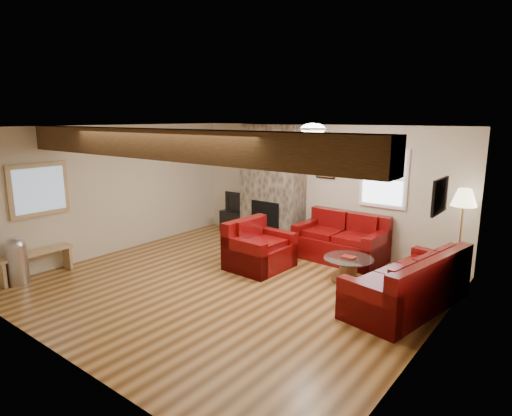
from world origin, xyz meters
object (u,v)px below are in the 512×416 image
at_px(coffee_table, 348,269).
at_px(floor_lamp, 464,203).
at_px(loveseat, 340,237).
at_px(armchair_red, 260,245).
at_px(sofa_three, 408,280).
at_px(tv_cabinet, 241,222).
at_px(television, 241,202).

bearing_deg(coffee_table, floor_lamp, 37.61).
xyz_separation_m(loveseat, coffee_table, (0.61, -0.91, -0.23)).
height_order(armchair_red, coffee_table, armchair_red).
relative_size(coffee_table, floor_lamp, 0.52).
bearing_deg(sofa_three, armchair_red, -79.48).
height_order(sofa_three, coffee_table, sofa_three).
relative_size(loveseat, armchair_red, 1.55).
bearing_deg(sofa_three, floor_lamp, 178.13).
distance_m(sofa_three, floor_lamp, 1.77).
distance_m(armchair_red, floor_lamp, 3.41).
bearing_deg(tv_cabinet, sofa_three, -20.02).
xyz_separation_m(coffee_table, floor_lamp, (1.41, 1.09, 1.12)).
relative_size(sofa_three, coffee_table, 2.61).
relative_size(sofa_three, television, 2.65).
relative_size(sofa_three, armchair_red, 2.01).
bearing_deg(tv_cabinet, television, 0.00).
relative_size(loveseat, floor_lamp, 1.06).
bearing_deg(floor_lamp, coffee_table, -142.39).
distance_m(tv_cabinet, television, 0.48).
bearing_deg(armchair_red, floor_lamp, -61.10).
relative_size(loveseat, coffee_table, 2.02).
relative_size(sofa_three, floor_lamp, 1.37).
bearing_deg(floor_lamp, tv_cabinet, 178.58).
relative_size(sofa_three, loveseat, 1.29).
relative_size(loveseat, television, 2.04).
distance_m(loveseat, floor_lamp, 2.22).
height_order(sofa_three, tv_cabinet, sofa_three).
bearing_deg(loveseat, television, 174.82).
relative_size(armchair_red, floor_lamp, 0.68).
xyz_separation_m(tv_cabinet, floor_lamp, (4.70, -0.12, 1.07)).
bearing_deg(coffee_table, television, 159.86).
distance_m(coffee_table, floor_lamp, 2.11).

